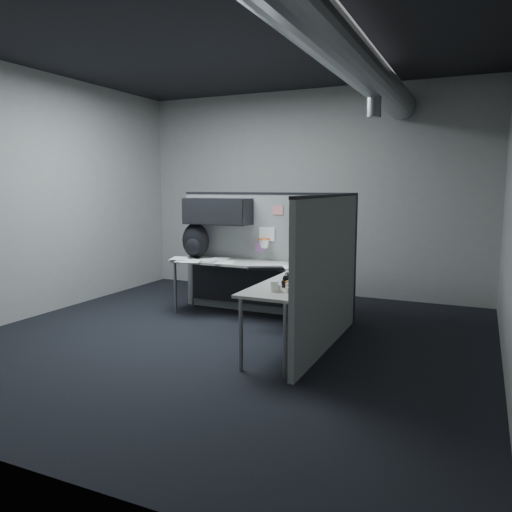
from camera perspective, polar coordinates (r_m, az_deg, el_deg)
The scene contains 12 objects.
room at distance 5.21m, azimuth 2.01°, elevation 12.22°, with size 5.62×5.62×3.22m.
partition_back at distance 6.68m, azimuth -0.44°, elevation 1.86°, with size 2.44×0.42×1.63m.
partition_right at distance 5.29m, azimuth 8.28°, elevation -1.81°, with size 0.07×2.23×1.63m.
desk at distance 6.10m, azimuth 0.88°, elevation -2.38°, with size 2.31×2.11×0.73m.
monitor at distance 6.10m, azimuth 6.43°, elevation 1.25°, with size 0.63×0.63×0.52m.
keyboard at distance 5.89m, azimuth 1.12°, elevation -1.41°, with size 0.45×0.34×0.04m.
mouse at distance 5.44m, azimuth 4.81°, elevation -2.26°, with size 0.27×0.25×0.05m.
phone at distance 4.98m, azimuth 4.27°, elevation -2.91°, with size 0.27×0.29×0.11m.
bottles at distance 4.72m, azimuth 3.46°, elevation -3.59°, with size 0.14×0.18×0.08m.
cup at distance 4.68m, azimuth 2.12°, elevation -3.49°, with size 0.07×0.07×0.10m, color silver.
papers at distance 6.64m, azimuth -6.24°, elevation -0.47°, with size 0.99×0.71×0.02m.
backpack at distance 6.87m, azimuth -6.94°, elevation 1.70°, with size 0.40×0.37×0.48m.
Camera 1 is at (2.54, -4.80, 1.72)m, focal length 35.00 mm.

